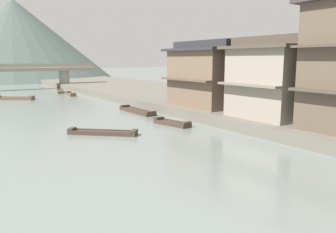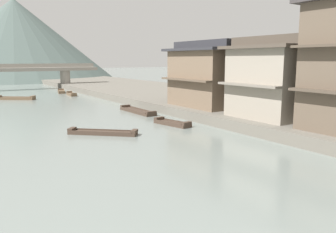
{
  "view_description": "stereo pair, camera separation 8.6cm",
  "coord_description": "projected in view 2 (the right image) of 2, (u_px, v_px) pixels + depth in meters",
  "views": [
    {
      "loc": [
        -9.68,
        -0.77,
        5.29
      ],
      "look_at": [
        2.57,
        17.95,
        1.51
      ],
      "focal_mm": 36.36,
      "sensor_mm": 36.0,
      "label": 1
    },
    {
      "loc": [
        -9.61,
        -0.82,
        5.29
      ],
      "look_at": [
        2.57,
        17.95,
        1.51
      ],
      "focal_mm": 36.36,
      "sensor_mm": 36.0,
      "label": 2
    }
  ],
  "objects": [
    {
      "name": "boat_moored_second",
      "position": [
        61.0,
        92.0,
        54.61
      ],
      "size": [
        2.03,
        4.65,
        0.44
      ],
      "color": "brown",
      "rests_on": "ground"
    },
    {
      "name": "house_waterfront_tall",
      "position": [
        274.0,
        78.0,
        26.0
      ],
      "size": [
        6.2,
        6.49,
        6.14
      ],
      "color": "gray",
      "rests_on": "riverbank_right"
    },
    {
      "name": "boat_moored_third",
      "position": [
        137.0,
        111.0,
        34.08
      ],
      "size": [
        1.18,
        5.75,
        0.47
      ],
      "color": "#423328",
      "rests_on": "ground"
    },
    {
      "name": "house_waterfront_narrow",
      "position": [
        210.0,
        75.0,
        32.45
      ],
      "size": [
        6.4,
        7.78,
        6.14
      ],
      "color": "#75604C",
      "rests_on": "riverbank_right"
    },
    {
      "name": "boat_moored_far",
      "position": [
        72.0,
        94.0,
        50.2
      ],
      "size": [
        1.18,
        3.58,
        0.51
      ],
      "color": "brown",
      "rests_on": "ground"
    },
    {
      "name": "stone_bridge",
      "position": [
        13.0,
        73.0,
        58.2
      ],
      "size": [
        29.54,
        2.4,
        4.51
      ],
      "color": "gray",
      "rests_on": "ground"
    },
    {
      "name": "boat_midriver_drifting",
      "position": [
        16.0,
        98.0,
        45.03
      ],
      "size": [
        4.66,
        3.9,
        0.53
      ],
      "color": "brown",
      "rests_on": "ground"
    },
    {
      "name": "hill_far_west",
      "position": [
        16.0,
        39.0,
        93.28
      ],
      "size": [
        52.4,
        52.4,
        21.51
      ],
      "primitive_type": "cone",
      "color": "#4C5B56",
      "rests_on": "ground"
    },
    {
      "name": "riverbank_right",
      "position": [
        213.0,
        101.0,
        40.46
      ],
      "size": [
        18.0,
        110.0,
        0.85
      ],
      "primitive_type": "cube",
      "color": "#6B665B",
      "rests_on": "ground"
    },
    {
      "name": "boat_midriver_upstream",
      "position": [
        172.0,
        123.0,
        27.6
      ],
      "size": [
        1.62,
        3.61,
        0.47
      ],
      "color": "#423328",
      "rests_on": "ground"
    },
    {
      "name": "boat_moored_nearest",
      "position": [
        103.0,
        133.0,
        24.16
      ],
      "size": [
        4.26,
        3.99,
        0.41
      ],
      "color": "#423328",
      "rests_on": "ground"
    }
  ]
}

